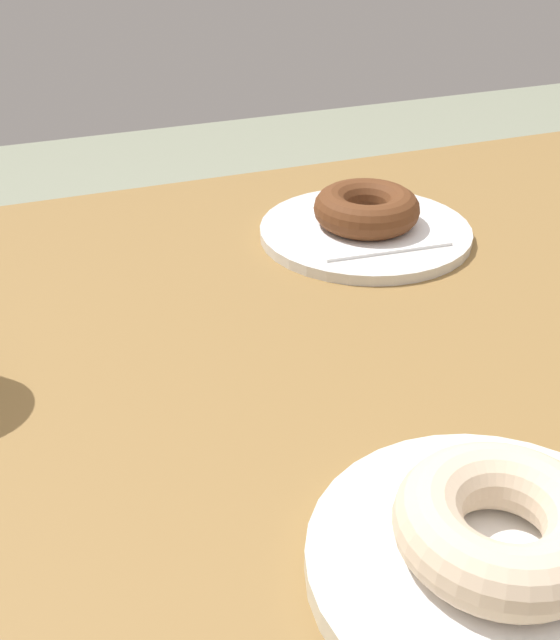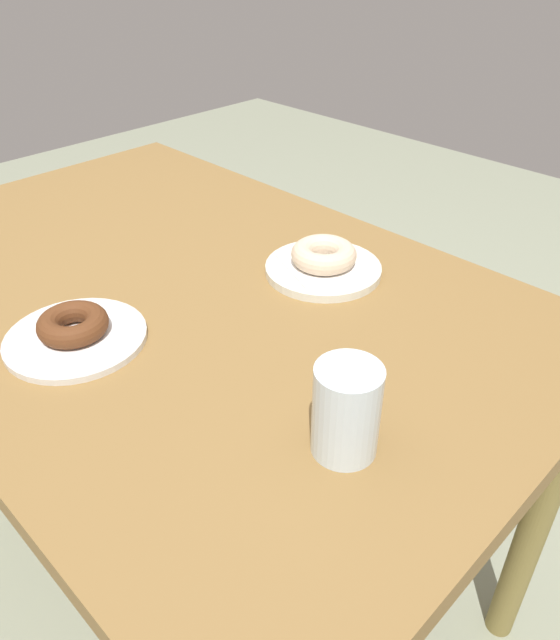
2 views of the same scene
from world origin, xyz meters
TOP-DOWN VIEW (x-y plane):
  - ground_plane at (0.00, 0.00)m, footprint 6.00×6.00m
  - table at (0.00, 0.00)m, footprint 1.27×0.83m
  - plate_sugar_ring at (0.16, 0.20)m, footprint 0.20×0.20m
  - napkin_sugar_ring at (0.16, 0.20)m, footprint 0.16×0.16m
  - donut_sugar_ring at (0.16, 0.20)m, footprint 0.11×0.11m
  - plate_chocolate_ring at (0.03, -0.21)m, footprint 0.20×0.20m
  - napkin_chocolate_ring at (0.03, -0.21)m, footprint 0.13×0.13m
  - donut_chocolate_ring at (0.03, -0.21)m, footprint 0.10×0.10m
  - water_glass at (0.45, -0.10)m, footprint 0.08×0.08m

SIDE VIEW (x-z plane):
  - ground_plane at x=0.00m, z-range 0.00..0.00m
  - table at x=0.00m, z-range 0.30..1.06m
  - plate_chocolate_ring at x=0.03m, z-range 0.76..0.77m
  - plate_sugar_ring at x=0.16m, z-range 0.76..0.78m
  - napkin_chocolate_ring at x=0.03m, z-range 0.77..0.78m
  - napkin_sugar_ring at x=0.16m, z-range 0.78..0.78m
  - donut_chocolate_ring at x=0.03m, z-range 0.78..0.81m
  - donut_sugar_ring at x=0.16m, z-range 0.78..0.82m
  - water_glass at x=0.45m, z-range 0.76..0.88m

